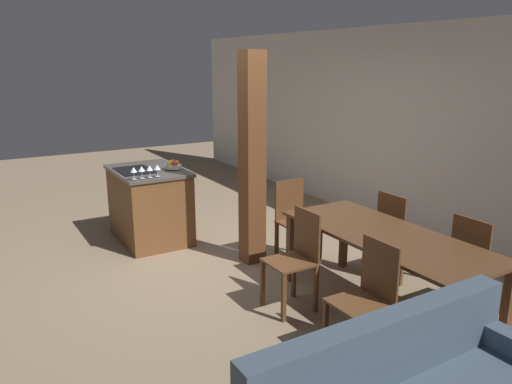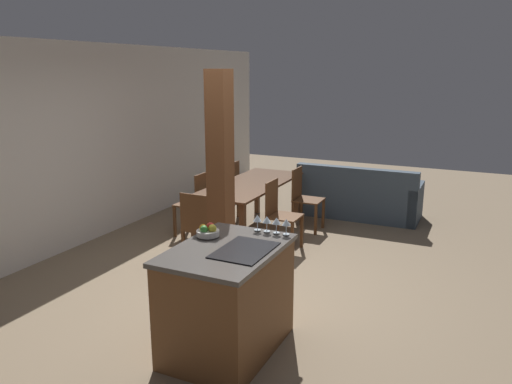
% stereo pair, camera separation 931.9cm
% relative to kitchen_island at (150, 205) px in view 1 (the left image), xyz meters
% --- Properties ---
extents(ground_plane, '(16.00, 16.00, 0.00)m').
position_rel_kitchen_island_xyz_m(ground_plane, '(1.13, 0.35, -0.47)').
color(ground_plane, '#847056').
extents(wall_back, '(11.20, 0.08, 2.70)m').
position_rel_kitchen_island_xyz_m(wall_back, '(1.13, 3.12, 0.88)').
color(wall_back, silver).
rests_on(wall_back, ground_plane).
extents(kitchen_island, '(1.15, 0.81, 0.94)m').
position_rel_kitchen_island_xyz_m(kitchen_island, '(0.00, 0.00, 0.00)').
color(kitchen_island, brown).
rests_on(kitchen_island, ground_plane).
extents(fruit_bowl, '(0.20, 0.20, 0.11)m').
position_rel_kitchen_island_xyz_m(fruit_bowl, '(0.17, 0.28, 0.51)').
color(fruit_bowl, silver).
rests_on(fruit_bowl, kitchen_island).
extents(wine_glass_near, '(0.08, 0.08, 0.14)m').
position_rel_kitchen_island_xyz_m(wine_glass_near, '(0.49, -0.33, 0.58)').
color(wine_glass_near, silver).
rests_on(wine_glass_near, kitchen_island).
extents(wine_glass_middle, '(0.08, 0.08, 0.14)m').
position_rel_kitchen_island_xyz_m(wine_glass_middle, '(0.49, -0.23, 0.58)').
color(wine_glass_middle, silver).
rests_on(wine_glass_middle, kitchen_island).
extents(wine_glass_far, '(0.08, 0.08, 0.14)m').
position_rel_kitchen_island_xyz_m(wine_glass_far, '(0.49, -0.14, 0.58)').
color(wine_glass_far, silver).
rests_on(wine_glass_far, kitchen_island).
extents(wine_glass_end, '(0.08, 0.08, 0.14)m').
position_rel_kitchen_island_xyz_m(wine_glass_end, '(0.49, -0.05, 0.58)').
color(wine_glass_end, silver).
rests_on(wine_glass_end, kitchen_island).
extents(dining_table, '(2.08, 0.85, 0.75)m').
position_rel_kitchen_island_xyz_m(dining_table, '(2.92, 1.20, 0.19)').
color(dining_table, '#51331E').
rests_on(dining_table, ground_plane).
extents(dining_chair_near_left, '(0.40, 0.40, 0.93)m').
position_rel_kitchen_island_xyz_m(dining_chair_near_left, '(2.45, 0.55, 0.03)').
color(dining_chair_near_left, brown).
rests_on(dining_chair_near_left, ground_plane).
extents(dining_chair_near_right, '(0.40, 0.40, 0.93)m').
position_rel_kitchen_island_xyz_m(dining_chair_near_right, '(3.39, 0.55, 0.03)').
color(dining_chair_near_right, brown).
rests_on(dining_chair_near_right, ground_plane).
extents(dining_chair_far_left, '(0.40, 0.40, 0.93)m').
position_rel_kitchen_island_xyz_m(dining_chair_far_left, '(2.45, 1.85, 0.03)').
color(dining_chair_far_left, brown).
rests_on(dining_chair_far_left, ground_plane).
extents(dining_chair_far_right, '(0.40, 0.40, 0.93)m').
position_rel_kitchen_island_xyz_m(dining_chair_far_right, '(3.39, 1.85, 0.03)').
color(dining_chair_far_right, brown).
rests_on(dining_chair_far_right, ground_plane).
extents(dining_chair_head_end, '(0.40, 0.40, 0.93)m').
position_rel_kitchen_island_xyz_m(dining_chair_head_end, '(1.51, 1.20, 0.03)').
color(dining_chair_head_end, brown).
rests_on(dining_chair_head_end, ground_plane).
extents(timber_post, '(0.23, 0.23, 2.35)m').
position_rel_kitchen_island_xyz_m(timber_post, '(1.28, 0.77, 0.71)').
color(timber_post, brown).
rests_on(timber_post, ground_plane).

